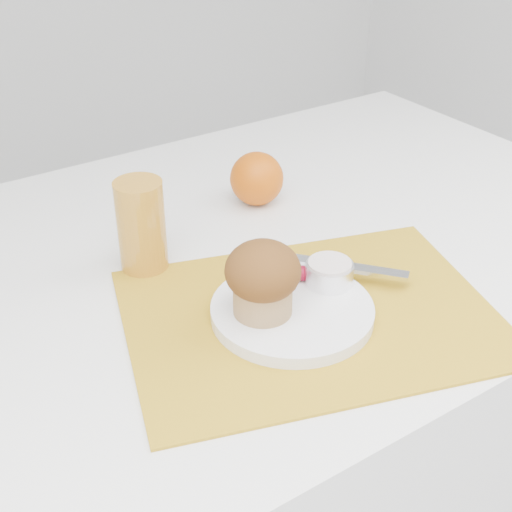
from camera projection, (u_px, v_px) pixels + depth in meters
table at (263, 425)px, 1.24m from camera, size 1.20×0.80×0.75m
placemat at (310, 315)px, 0.88m from camera, size 0.53×0.45×0.00m
plate at (292, 311)px, 0.87m from camera, size 0.21×0.21×0.02m
ramekin at (329, 273)px, 0.90m from camera, size 0.08×0.08×0.03m
cream at (330, 264)px, 0.90m from camera, size 0.07×0.07×0.01m
raspberry_near at (283, 279)px, 0.90m from camera, size 0.02×0.02×0.02m
raspberry_far at (302, 273)px, 0.91m from camera, size 0.02×0.02×0.02m
butter_knife at (323, 263)px, 0.94m from camera, size 0.16×0.18×0.01m
orange at (257, 179)px, 1.12m from camera, size 0.08×0.08×0.08m
juice_glass at (141, 227)px, 0.94m from camera, size 0.07×0.07×0.13m
muffin at (263, 278)px, 0.83m from camera, size 0.09×0.09×0.09m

